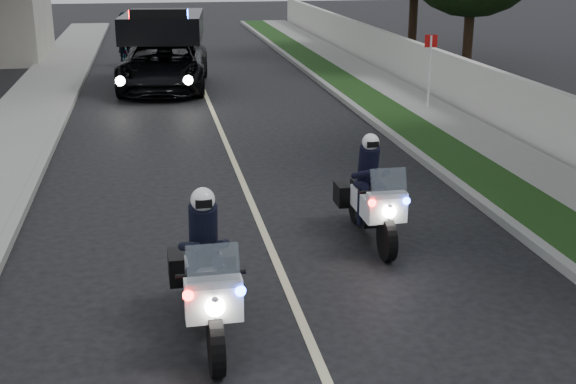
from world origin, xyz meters
name	(u,v)px	position (x,y,z in m)	size (l,w,h in m)	color
ground	(307,334)	(0.00, 0.00, 0.00)	(120.00, 120.00, 0.00)	black
curb_right	(385,130)	(4.10, 10.00, 0.07)	(0.20, 60.00, 0.15)	gray
grass_verge	(412,129)	(4.80, 10.00, 0.08)	(1.20, 60.00, 0.16)	#193814
sidewalk_right	(460,127)	(6.10, 10.00, 0.08)	(1.40, 60.00, 0.16)	gray
property_wall	(498,100)	(7.10, 10.00, 0.75)	(0.22, 60.00, 1.50)	beige
curb_left	(52,144)	(-4.10, 10.00, 0.07)	(0.20, 60.00, 0.15)	gray
sidewalk_left	(3,146)	(-5.20, 10.00, 0.08)	(2.00, 60.00, 0.16)	gray
lane_marking	(225,140)	(0.00, 10.00, 0.00)	(0.12, 50.00, 0.01)	#BFB78C
police_moto_left	(209,334)	(-1.18, 0.21, 0.00)	(0.76, 2.16, 1.84)	silver
police_moto_right	(370,239)	(1.65, 2.92, 0.00)	(0.71, 2.04, 1.73)	white
police_suv	(165,89)	(-1.24, 17.48, 0.00)	(2.74, 5.92, 2.88)	black
bicycle	(126,66)	(-2.64, 22.88, 0.00)	(0.64, 1.82, 0.95)	black
cyclist	(126,66)	(-2.64, 22.88, 0.00)	(0.69, 0.46, 1.92)	black
sign_post	(427,113)	(6.00, 12.13, 0.00)	(0.36, 0.36, 2.29)	#9D0B14
tree_right_c	(465,73)	(9.98, 18.80, 0.00)	(5.72, 5.72, 9.53)	black
tree_right_d	(411,57)	(9.42, 23.39, 0.00)	(6.85, 6.85, 11.42)	#1B4216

